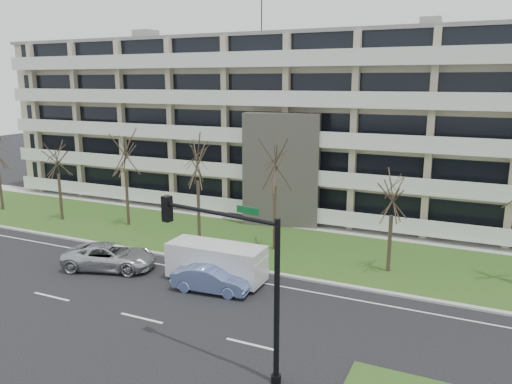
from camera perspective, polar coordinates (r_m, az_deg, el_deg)
The scene contains 15 objects.
ground at distance 25.95m, azimuth -12.95°, elevation -13.88°, with size 160.00×160.00×0.00m, color black.
grass_verge at distance 36.25m, azimuth -0.31°, elevation -5.74°, with size 90.00×10.00×0.06m, color #2A521B.
curb at distance 32.04m, azimuth -4.14°, elevation -8.23°, with size 90.00×0.35×0.12m, color #B2B2AD.
sidewalk at distance 41.07m, azimuth 2.96°, elevation -3.53°, with size 90.00×2.00×0.08m, color #B2B2AD.
lane_edge_line at distance 30.85m, azimuth -5.50°, elevation -9.20°, with size 90.00×0.12×0.01m, color white.
apartment_building at distance 46.03m, azimuth 6.25°, elevation 7.76°, with size 60.50×15.10×18.75m.
silver_pickup at distance 32.45m, azimuth -16.34°, elevation -7.08°, with size 2.62×5.67×1.58m, color #BABCC2.
blue_sedan at distance 28.08m, azimuth -5.12°, elevation -9.86°, with size 1.55×4.44×1.46m, color #758ACC.
white_van at distance 29.18m, azimuth -4.43°, elevation -7.70°, with size 5.77×2.46×2.22m.
traffic_signal at distance 19.64m, azimuth -2.41°, elevation -8.29°, with size 5.85×1.33×6.84m.
tree_1 at distance 44.04m, azimuth -21.81°, elevation 3.88°, with size 3.51×3.51×7.02m.
tree_2 at distance 40.49m, azimuth -14.81°, elevation 4.77°, with size 4.00×4.00×7.99m.
tree_3 at distance 34.89m, azimuth -6.73°, elevation 4.15°, with size 4.09×4.09×8.18m.
tree_4 at distance 33.24m, azimuth 2.22°, elevation 3.77°, with size 4.07×4.07×8.15m.
tree_5 at distance 30.56m, azimuth 15.35°, elevation -0.09°, with size 3.19×3.19×6.38m.
Camera 1 is at (14.61, -18.16, 11.42)m, focal length 35.00 mm.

